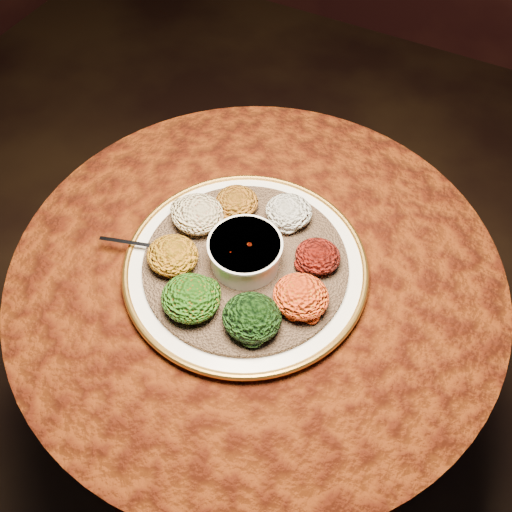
% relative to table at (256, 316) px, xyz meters
% --- Properties ---
extents(table, '(0.96, 0.96, 0.73)m').
position_rel_table_xyz_m(table, '(0.00, 0.00, 0.00)').
color(table, black).
rests_on(table, ground).
extents(platter, '(0.50, 0.50, 0.02)m').
position_rel_table_xyz_m(platter, '(-0.02, -0.01, 0.19)').
color(platter, white).
rests_on(platter, table).
extents(injera, '(0.40, 0.40, 0.01)m').
position_rel_table_xyz_m(injera, '(-0.02, -0.01, 0.20)').
color(injera, brown).
rests_on(injera, platter).
extents(stew_bowl, '(0.14, 0.14, 0.06)m').
position_rel_table_xyz_m(stew_bowl, '(-0.02, -0.01, 0.24)').
color(stew_bowl, silver).
rests_on(stew_bowl, injera).
extents(spoon, '(0.14, 0.05, 0.01)m').
position_rel_table_xyz_m(spoon, '(-0.19, -0.06, 0.21)').
color(spoon, silver).
rests_on(spoon, injera).
extents(portion_ayib, '(0.09, 0.09, 0.04)m').
position_rel_table_xyz_m(portion_ayib, '(0.01, 0.12, 0.23)').
color(portion_ayib, beige).
rests_on(portion_ayib, injera).
extents(portion_kitfo, '(0.09, 0.08, 0.04)m').
position_rel_table_xyz_m(portion_kitfo, '(0.10, 0.05, 0.23)').
color(portion_kitfo, black).
rests_on(portion_kitfo, injera).
extents(portion_tikil, '(0.10, 0.10, 0.05)m').
position_rel_table_xyz_m(portion_tikil, '(0.11, -0.05, 0.23)').
color(portion_tikil, '#AE7A0E').
rests_on(portion_tikil, injera).
extents(portion_gomen, '(0.10, 0.10, 0.05)m').
position_rel_table_xyz_m(portion_gomen, '(0.06, -0.13, 0.23)').
color(portion_gomen, black).
rests_on(portion_gomen, injera).
extents(portion_mixveg, '(0.11, 0.10, 0.05)m').
position_rel_table_xyz_m(portion_mixveg, '(-0.06, -0.14, 0.23)').
color(portion_mixveg, '#A4440A').
rests_on(portion_mixveg, injera).
extents(portion_kik, '(0.10, 0.09, 0.05)m').
position_rel_table_xyz_m(portion_kik, '(-0.14, -0.08, 0.23)').
color(portion_kik, '#B66510').
rests_on(portion_kik, injera).
extents(portion_timatim, '(0.11, 0.10, 0.05)m').
position_rel_table_xyz_m(portion_timatim, '(-0.14, 0.03, 0.23)').
color(portion_timatim, maroon).
rests_on(portion_timatim, injera).
extents(portion_shiro, '(0.09, 0.08, 0.04)m').
position_rel_table_xyz_m(portion_shiro, '(-0.09, 0.10, 0.23)').
color(portion_shiro, '#904C11').
rests_on(portion_shiro, injera).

